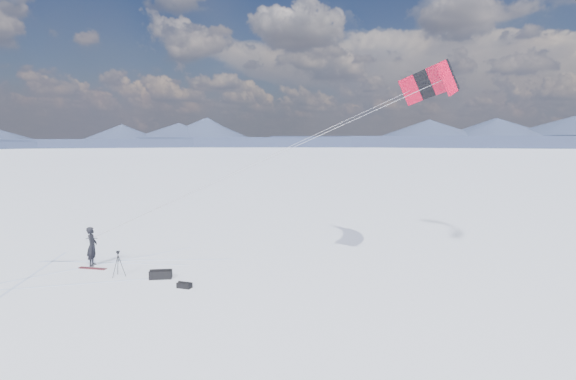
% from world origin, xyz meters
% --- Properties ---
extents(ground, '(1800.00, 1800.00, 0.00)m').
position_xyz_m(ground, '(0.00, 0.00, 0.00)').
color(ground, white).
extents(horizon_hills, '(704.84, 706.81, 8.92)m').
position_xyz_m(horizon_hills, '(-0.00, 0.00, 3.68)').
color(horizon_hills, '#1E293D').
rests_on(horizon_hills, ground).
extents(snow_tracks, '(13.93, 10.25, 0.01)m').
position_xyz_m(snow_tracks, '(-1.44, -0.32, 0.00)').
color(snow_tracks, '#A7B7DA').
rests_on(snow_tracks, ground).
extents(snowkiter, '(0.65, 0.80, 1.89)m').
position_xyz_m(snowkiter, '(-2.98, 1.71, 0.00)').
color(snowkiter, black).
rests_on(snowkiter, ground).
extents(snowboard, '(1.40, 0.30, 0.04)m').
position_xyz_m(snowboard, '(-2.65, 1.19, 0.02)').
color(snowboard, maroon).
rests_on(snowboard, ground).
extents(tripod, '(0.55, 0.59, 1.16)m').
position_xyz_m(tripod, '(-0.77, 0.30, 0.75)').
color(tripod, black).
rests_on(tripod, ground).
extents(gear_bag_a, '(1.06, 0.74, 0.43)m').
position_xyz_m(gear_bag_a, '(1.22, 0.34, 0.19)').
color(gear_bag_a, black).
rests_on(gear_bag_a, ground).
extents(gear_bag_b, '(0.64, 0.38, 0.27)m').
position_xyz_m(gear_bag_b, '(2.78, -0.71, 0.12)').
color(gear_bag_b, black).
rests_on(gear_bag_b, ground).
extents(power_kite, '(17.24, 6.68, 8.41)m').
position_xyz_m(power_kite, '(13.01, 5.39, 8.81)').
color(power_kite, red).
rests_on(power_kite, ground).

